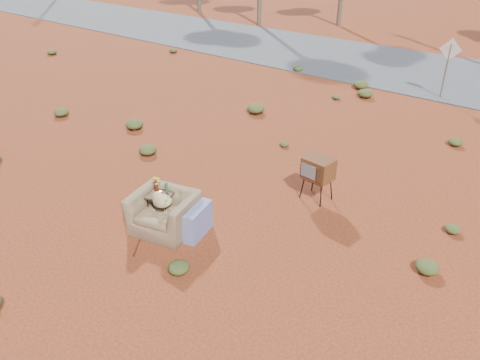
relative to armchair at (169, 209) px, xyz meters
The scene contains 8 objects.
ground 0.64m from the armchair, 35.90° to the left, with size 140.00×140.00×0.00m, color #933F1D.
highway 15.23m from the armchair, 88.89° to the left, with size 140.00×7.00×0.04m, color #565659.
armchair is the anchor object (origin of this frame).
tv_unit 3.55m from the armchair, 59.42° to the left, with size 0.71×0.60×1.06m.
side_table 0.45m from the armchair, 164.51° to the left, with size 0.66×0.66×1.03m.
rusty_bar 0.80m from the armchair, 122.87° to the right, with size 0.04×0.04×1.45m, color #4C2914.
road_sign 12.38m from the armchair, 81.64° to the left, with size 0.78×0.06×2.19m.
scrub_patch 4.67m from the armchair, 96.52° to the left, with size 17.49×8.07×0.33m.
Camera 1 is at (5.98, -5.78, 5.82)m, focal length 35.00 mm.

